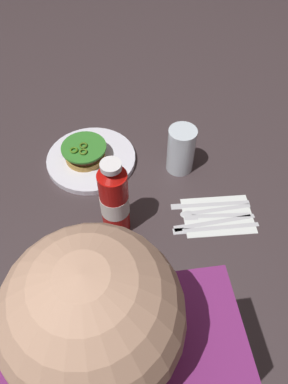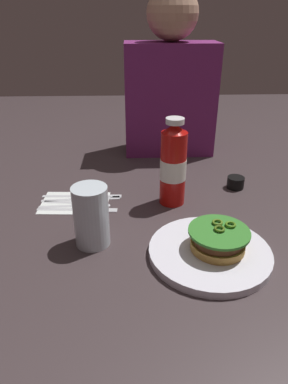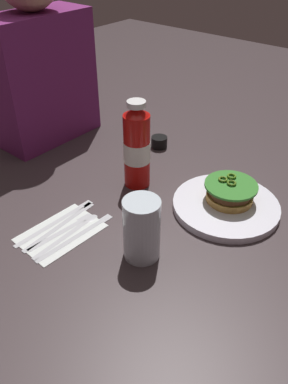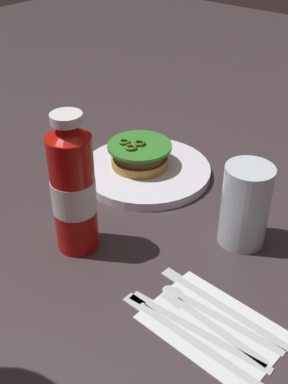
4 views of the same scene
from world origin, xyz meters
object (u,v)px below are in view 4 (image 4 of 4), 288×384
at_px(dinner_plate, 146,171).
at_px(table_knife, 188,323).
at_px(water_glass, 245,205).
at_px(fork_utensil, 203,317).
at_px(spoon_utensil, 203,307).
at_px(butter_knife, 180,330).
at_px(steak_knife, 214,299).
at_px(napkin, 213,326).
at_px(burger_sandwich, 140,155).
at_px(ketchup_bottle, 72,189).

height_order(dinner_plate, table_knife, dinner_plate).
xyz_separation_m(water_glass, fork_utensil, (-0.05, 0.18, -0.06)).
height_order(spoon_utensil, butter_knife, same).
bearing_deg(steak_knife, dinner_plate, -34.68).
bearing_deg(steak_knife, water_glass, -74.05).
xyz_separation_m(napkin, steak_knife, (0.02, -0.04, 0.00)).
relative_size(burger_sandwich, ketchup_bottle, 0.55).
height_order(steak_knife, fork_utensil, same).
height_order(ketchup_bottle, steak_knife, ketchup_bottle).
bearing_deg(ketchup_bottle, burger_sandwich, -74.14).
bearing_deg(fork_utensil, dinner_plate, -38.65).
xyz_separation_m(burger_sandwich, fork_utensil, (-0.32, 0.24, -0.04)).
relative_size(dinner_plate, ketchup_bottle, 1.11).
bearing_deg(butter_knife, spoon_utensil, -90.94).
relative_size(ketchup_bottle, steak_knife, 1.10).
height_order(burger_sandwich, table_knife, burger_sandwich).
height_order(ketchup_bottle, butter_knife, ketchup_bottle).
distance_m(ketchup_bottle, napkin, 0.29).
height_order(burger_sandwich, spoon_utensil, burger_sandwich).
height_order(napkin, steak_knife, steak_knife).
height_order(steak_knife, butter_knife, same).
height_order(burger_sandwich, ketchup_bottle, ketchup_bottle).
distance_m(napkin, butter_knife, 0.05).
bearing_deg(fork_utensil, butter_knife, 73.54).
distance_m(spoon_utensil, table_knife, 0.04).
xyz_separation_m(burger_sandwich, table_knife, (-0.31, 0.26, -0.04)).
relative_size(dinner_plate, table_knife, 1.20).
bearing_deg(burger_sandwich, steak_knife, 146.93).
bearing_deg(fork_utensil, spoon_utensil, -57.15).
distance_m(fork_utensil, butter_knife, 0.04).
distance_m(steak_knife, spoon_utensil, 0.02).
height_order(ketchup_bottle, fork_utensil, ketchup_bottle).
height_order(water_glass, table_knife, water_glass).
distance_m(ketchup_bottle, butter_knife, 0.26).
height_order(dinner_plate, ketchup_bottle, ketchup_bottle).
distance_m(steak_knife, fork_utensil, 0.04).
bearing_deg(spoon_utensil, ketchup_bottle, 3.54).
bearing_deg(table_knife, burger_sandwich, -40.35).
relative_size(burger_sandwich, water_glass, 0.92).
height_order(table_knife, butter_knife, same).
distance_m(dinner_plate, water_glass, 0.27).
bearing_deg(steak_knife, fork_utensil, 100.04).
distance_m(burger_sandwich, steak_knife, 0.37).
distance_m(burger_sandwich, napkin, 0.41).
relative_size(ketchup_bottle, butter_knife, 1.05).
bearing_deg(water_glass, table_knife, 100.67).
xyz_separation_m(burger_sandwich, butter_knife, (-0.30, 0.28, -0.04)).
bearing_deg(spoon_utensil, napkin, 148.15).
bearing_deg(dinner_plate, burger_sandwich, 5.46).
relative_size(dinner_plate, spoon_utensil, 1.36).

